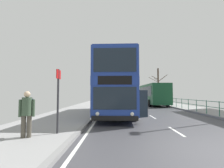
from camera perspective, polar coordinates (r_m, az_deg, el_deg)
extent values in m
cube|color=#404045|center=(6.20, 29.04, -18.98)|extent=(8.40, 140.00, 0.06)
cube|color=silver|center=(8.51, 20.51, -14.50)|extent=(0.12, 2.00, 0.00)
cube|color=silver|center=(13.08, 13.36, -10.61)|extent=(0.12, 2.00, 0.00)
cube|color=silver|center=(17.77, 10.00, -8.69)|extent=(0.12, 2.00, 0.00)
cube|color=silver|center=(22.51, 8.07, -7.56)|extent=(0.12, 2.00, 0.00)
cube|color=silver|center=(27.27, 6.82, -6.82)|extent=(0.12, 2.00, 0.00)
cube|color=silver|center=(32.04, 5.94, -6.30)|extent=(0.12, 2.00, 0.00)
cube|color=silver|center=(36.82, 5.30, -5.91)|extent=(0.12, 2.00, 0.00)
cube|color=silver|center=(41.60, 4.80, -5.61)|extent=(0.12, 2.00, 0.00)
cube|color=silver|center=(46.39, 4.40, -5.37)|extent=(0.12, 2.00, 0.00)
cube|color=silver|center=(51.18, 4.08, -5.18)|extent=(0.12, 2.00, 0.00)
cube|color=silver|center=(55.97, 3.81, -5.02)|extent=(0.12, 2.00, 0.00)
cube|color=silver|center=(5.67, -12.02, -20.51)|extent=(0.12, 133.00, 0.00)
cube|color=gray|center=(5.73, -15.63, -19.56)|extent=(0.20, 140.00, 0.14)
cube|color=navy|center=(13.91, 1.51, -5.10)|extent=(2.79, 10.34, 1.80)
cube|color=navy|center=(13.92, 1.50, -0.42)|extent=(2.80, 10.39, 0.47)
cube|color=navy|center=(14.02, 1.50, 3.90)|extent=(2.79, 10.34, 1.64)
cube|color=navy|center=(14.15, 1.49, 7.37)|extent=(2.70, 10.03, 0.08)
cube|color=#19232D|center=(8.76, 0.93, -4.74)|extent=(2.21, 0.09, 1.15)
cube|color=black|center=(8.78, 0.92, 1.27)|extent=(1.76, 0.08, 0.45)
cube|color=#19232D|center=(8.93, 0.92, 8.05)|extent=(2.21, 0.09, 1.25)
cube|color=black|center=(8.84, 0.93, -11.34)|extent=(2.39, 0.14, 0.24)
cube|color=silver|center=(13.97, 1.52, -8.55)|extent=(2.81, 10.39, 0.10)
cube|color=#19232D|center=(14.20, 6.67, -4.02)|extent=(0.23, 8.01, 0.94)
cube|color=#19232D|center=(14.06, 6.69, 4.24)|extent=(0.26, 9.24, 0.99)
cube|color=#19232D|center=(14.24, -3.60, -4.03)|extent=(0.23, 8.01, 0.94)
cube|color=#19232D|center=(14.11, -3.68, 4.20)|extent=(0.26, 9.24, 0.99)
sphere|color=white|center=(8.82, 6.75, -9.90)|extent=(0.21, 0.21, 0.20)
sphere|color=white|center=(8.87, -4.85, -9.87)|extent=(0.21, 0.21, 0.20)
cube|color=#19232D|center=(9.92, 10.08, -6.50)|extent=(0.69, 0.47, 1.55)
cube|color=black|center=(10.18, 7.94, -6.43)|extent=(0.12, 0.90, 1.55)
cylinder|color=black|center=(11.07, 7.60, -9.32)|extent=(0.33, 1.05, 1.04)
cylinder|color=black|center=(11.13, -5.07, -9.31)|extent=(0.33, 1.05, 1.04)
cylinder|color=black|center=(17.21, 5.76, -7.17)|extent=(0.33, 1.05, 1.04)
cylinder|color=black|center=(17.24, -2.35, -7.18)|extent=(0.33, 1.05, 1.04)
cube|color=#19512D|center=(25.94, 13.57, -3.22)|extent=(2.72, 9.14, 2.72)
cube|color=#19232D|center=(25.67, 10.87, -2.41)|extent=(0.25, 7.70, 1.31)
cube|color=#19232D|center=(26.28, 16.19, -2.36)|extent=(0.25, 7.70, 1.31)
cube|color=#19232D|center=(30.37, 11.45, -2.74)|extent=(2.11, 0.09, 1.63)
cylinder|color=black|center=(28.19, 9.99, -5.71)|extent=(0.31, 0.97, 0.96)
cylinder|color=black|center=(28.72, 14.65, -5.60)|extent=(0.31, 0.97, 0.96)
cylinder|color=black|center=(23.04, 12.44, -6.23)|extent=(0.31, 0.97, 0.96)
cylinder|color=black|center=(23.68, 18.04, -6.06)|extent=(0.31, 0.97, 0.96)
cylinder|color=#236B4C|center=(14.03, 32.14, -7.00)|extent=(0.05, 0.05, 1.04)
cylinder|color=#236B4C|center=(15.47, 28.94, -6.70)|extent=(0.05, 0.05, 1.04)
cylinder|color=#236B4C|center=(16.96, 26.29, -6.44)|extent=(0.05, 0.05, 1.04)
cylinder|color=#236B4C|center=(18.47, 24.08, -6.20)|extent=(0.05, 0.05, 1.04)
cylinder|color=#236B4C|center=(20.01, 22.21, -6.00)|extent=(0.05, 0.05, 1.04)
cylinder|color=#236B4C|center=(21.57, 20.60, -5.82)|extent=(0.05, 0.05, 1.04)
cylinder|color=#236B4C|center=(23.14, 19.21, -5.66)|extent=(0.05, 0.05, 1.04)
cylinder|color=#236B4C|center=(24.72, 18.00, -5.52)|extent=(0.05, 0.05, 1.04)
cylinder|color=#236B4C|center=(26.32, 16.94, -5.40)|extent=(0.05, 0.05, 1.04)
cylinder|color=#236B4C|center=(27.92, 16.00, -5.28)|extent=(0.05, 0.05, 1.04)
cylinder|color=#236B4C|center=(16.19, 27.51, -4.91)|extent=(0.04, 24.93, 0.04)
cylinder|color=#236B4C|center=(16.21, 27.55, -6.38)|extent=(0.04, 24.93, 0.04)
cylinder|color=#4C473D|center=(6.94, -25.87, -12.42)|extent=(0.19, 0.19, 0.82)
cylinder|color=#4C473D|center=(6.98, -27.40, -12.32)|extent=(0.19, 0.19, 0.82)
cylinder|color=#384C38|center=(6.88, -26.49, -6.69)|extent=(0.41, 0.41, 0.64)
cylinder|color=#384C38|center=(6.84, -24.70, -7.26)|extent=(0.12, 0.12, 0.61)
cylinder|color=#384C38|center=(6.94, -28.28, -7.11)|extent=(0.12, 0.12, 0.61)
sphere|color=beige|center=(6.86, -26.40, -3.09)|extent=(0.27, 0.27, 0.22)
cube|color=#1E598C|center=(7.13, -26.00, -6.41)|extent=(0.32, 0.24, 0.49)
cylinder|color=#2D2D33|center=(7.15, -17.57, -5.40)|extent=(0.08, 0.08, 2.53)
cube|color=red|center=(7.21, -17.37, 3.10)|extent=(0.04, 0.44, 0.36)
cylinder|color=#423328|center=(36.63, 15.13, -0.25)|extent=(0.32, 0.32, 6.85)
cylinder|color=#423328|center=(37.23, 14.07, 2.04)|extent=(1.15, 1.36, 0.96)
cylinder|color=#423328|center=(37.06, 14.50, 1.41)|extent=(0.67, 0.98, 0.82)
cylinder|color=#423328|center=(37.02, 16.51, 1.87)|extent=(1.99, 0.23, 1.49)
cylinder|color=#423328|center=(36.87, 13.58, 1.41)|extent=(1.89, 0.86, 1.22)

